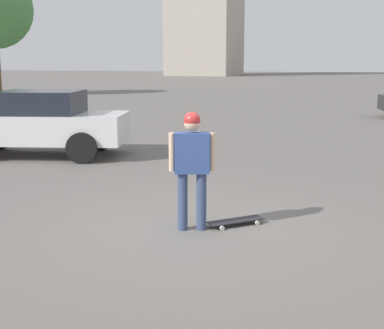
# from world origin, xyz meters

# --- Properties ---
(ground_plane) EXTENTS (220.00, 220.00, 0.00)m
(ground_plane) POSITION_xyz_m (0.00, 0.00, 0.00)
(ground_plane) COLOR slate
(person) EXTENTS (0.33, 0.59, 1.59)m
(person) POSITION_xyz_m (0.00, 0.00, 0.95)
(person) COLOR #38476B
(person) RESTS_ON ground_plane
(skateboard) EXTENTS (0.71, 0.76, 0.07)m
(skateboard) POSITION_xyz_m (0.35, -0.53, 0.06)
(skateboard) COLOR #232328
(skateboard) RESTS_ON ground_plane
(car_parked_near) EXTENTS (2.63, 4.49, 1.55)m
(car_parked_near) POSITION_xyz_m (4.50, 5.08, 0.80)
(car_parked_near) COLOR silver
(car_parked_near) RESTS_ON ground_plane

